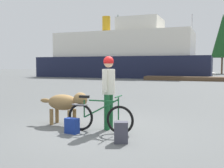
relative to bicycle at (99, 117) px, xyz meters
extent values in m
plane|color=#595B5B|center=(-0.21, 0.20, -0.36)|extent=(160.00, 160.00, 0.00)
torus|color=black|center=(0.52, 0.00, -0.03)|extent=(0.66, 0.06, 0.66)
torus|color=black|center=(-0.49, 0.00, -0.03)|extent=(0.66, 0.06, 0.66)
cube|color=#19592D|center=(0.07, 0.00, 0.39)|extent=(0.65, 0.03, 0.03)
cube|color=#19592D|center=(0.05, 0.00, 0.20)|extent=(0.87, 0.03, 0.49)
cylinder|color=#19592D|center=(-0.39, 0.00, 0.18)|extent=(0.03, 0.03, 0.42)
cylinder|color=#19592D|center=(0.48, 0.00, 0.23)|extent=(0.03, 0.03, 0.52)
cube|color=black|center=(-0.39, 0.00, 0.47)|extent=(0.24, 0.10, 0.06)
cylinder|color=#19592D|center=(0.48, 0.00, 0.51)|extent=(0.03, 0.44, 0.03)
cube|color=slate|center=(-0.51, 0.00, 0.27)|extent=(0.36, 0.14, 0.02)
cylinder|color=#19592D|center=(0.08, 0.50, 0.07)|extent=(0.14, 0.14, 0.87)
cylinder|color=#19592D|center=(0.08, 0.28, 0.07)|extent=(0.14, 0.14, 0.87)
cylinder|color=silver|center=(0.08, 0.39, 0.82)|extent=(0.32, 0.32, 0.62)
cylinder|color=silver|center=(0.08, 0.61, 0.85)|extent=(0.09, 0.09, 0.55)
cylinder|color=silver|center=(0.08, 0.17, 0.85)|extent=(0.09, 0.09, 0.55)
sphere|color=tan|center=(0.08, 0.39, 1.28)|extent=(0.24, 0.24, 0.24)
sphere|color=red|center=(0.08, 0.39, 1.31)|extent=(0.26, 0.26, 0.26)
ellipsoid|color=olive|center=(-1.24, 0.42, 0.23)|extent=(0.85, 0.49, 0.42)
sphere|color=olive|center=(-0.72, 0.42, 0.33)|extent=(0.37, 0.37, 0.37)
ellipsoid|color=olive|center=(-1.79, 0.42, 0.25)|extent=(0.32, 0.12, 0.12)
cylinder|color=olive|center=(-0.97, 0.56, -0.16)|extent=(0.10, 0.10, 0.42)
cylinder|color=olive|center=(-0.97, 0.29, -0.16)|extent=(0.10, 0.10, 0.42)
cylinder|color=olive|center=(-1.52, 0.56, -0.16)|extent=(0.10, 0.10, 0.42)
cylinder|color=olive|center=(-1.52, 0.29, -0.16)|extent=(0.10, 0.10, 0.42)
cube|color=#3F3F4C|center=(0.78, -0.66, -0.15)|extent=(0.33, 0.29, 0.44)
cube|color=navy|center=(-0.54, -0.34, -0.19)|extent=(0.34, 0.22, 0.36)
cube|color=brown|center=(2.82, 23.45, -0.16)|extent=(15.24, 2.10, 0.40)
cube|color=#191E38|center=(-9.33, 29.49, 0.96)|extent=(22.28, 8.82, 2.65)
cube|color=silver|center=(-9.33, 29.49, 3.88)|extent=(17.83, 7.41, 3.20)
cube|color=silver|center=(-7.10, 29.49, 6.38)|extent=(5.35, 5.29, 1.80)
cylinder|color=#BF8C19|center=(-12.00, 29.49, 6.68)|extent=(1.10, 1.10, 2.40)
ellipsoid|color=silver|center=(-0.91, 32.64, 0.09)|extent=(6.32, 1.77, 0.90)
cylinder|color=#B2B2B7|center=(-0.91, 32.64, 4.29)|extent=(0.14, 0.14, 7.50)
cylinder|color=#B2B2B7|center=(-1.86, 32.64, 1.74)|extent=(2.85, 0.10, 0.10)
cylinder|color=#4C331E|center=(-16.74, 47.18, 0.94)|extent=(0.30, 0.30, 2.61)
cone|color=#143819|center=(-16.74, 47.18, 6.88)|extent=(3.82, 3.82, 9.27)
cylinder|color=#4C331E|center=(3.10, 48.65, 1.12)|extent=(0.30, 0.30, 2.97)
cone|color=#19471E|center=(3.10, 48.65, 6.57)|extent=(3.91, 3.91, 7.91)
camera|label=1|loc=(2.61, -5.87, 1.22)|focal=44.09mm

